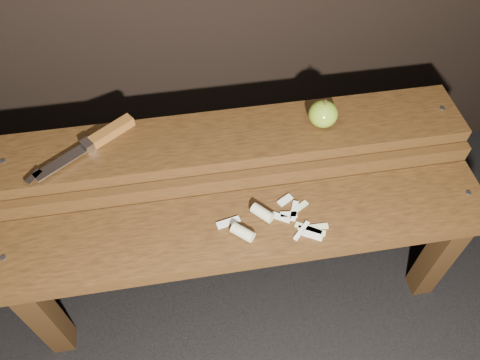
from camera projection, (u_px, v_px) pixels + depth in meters
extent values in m
plane|color=black|center=(243.00, 282.00, 1.47)|extent=(60.00, 60.00, 0.00)
cube|color=black|center=(44.00, 316.00, 1.21)|extent=(0.06, 0.06, 0.38)
cube|color=black|center=(438.00, 256.00, 1.32)|extent=(0.06, 0.06, 0.38)
cube|color=#3A220E|center=(247.00, 228.00, 1.13)|extent=(1.20, 0.20, 0.04)
cylinder|color=slate|center=(3.00, 258.00, 1.05)|extent=(0.01, 0.01, 0.00)
cylinder|color=slate|center=(469.00, 193.00, 1.16)|extent=(0.01, 0.01, 0.00)
cube|color=black|center=(49.00, 212.00, 1.36)|extent=(0.06, 0.06, 0.46)
cube|color=black|center=(403.00, 166.00, 1.46)|extent=(0.06, 0.06, 0.46)
cube|color=#3A220E|center=(240.00, 181.00, 1.16)|extent=(1.20, 0.02, 0.05)
cube|color=#3A220E|center=(233.00, 139.00, 1.19)|extent=(1.20, 0.18, 0.04)
cylinder|color=slate|center=(3.00, 161.00, 1.12)|extent=(0.01, 0.01, 0.00)
cylinder|color=slate|center=(442.00, 108.00, 1.23)|extent=(0.01, 0.01, 0.00)
ellipsoid|color=olive|center=(323.00, 114.00, 1.18)|extent=(0.07, 0.07, 0.07)
cylinder|color=#382314|center=(325.00, 102.00, 1.14)|extent=(0.01, 0.01, 0.01)
cube|color=brown|center=(112.00, 131.00, 1.17)|extent=(0.11, 0.09, 0.02)
cube|color=silver|center=(88.00, 146.00, 1.14)|extent=(0.04, 0.04, 0.03)
cube|color=silver|center=(60.00, 163.00, 1.11)|extent=(0.12, 0.10, 0.00)
cube|color=silver|center=(34.00, 177.00, 1.08)|extent=(0.04, 0.05, 0.00)
cube|color=beige|center=(285.00, 200.00, 1.15)|extent=(0.04, 0.03, 0.01)
cube|color=beige|center=(289.00, 215.00, 1.12)|extent=(0.04, 0.02, 0.01)
cube|color=beige|center=(294.00, 211.00, 1.13)|extent=(0.03, 0.06, 0.01)
cube|color=beige|center=(228.00, 222.00, 1.11)|extent=(0.06, 0.03, 0.01)
cube|color=beige|center=(313.00, 235.00, 1.09)|extent=(0.05, 0.04, 0.01)
cube|color=beige|center=(281.00, 217.00, 1.12)|extent=(0.05, 0.04, 0.01)
cube|color=beige|center=(302.00, 231.00, 1.10)|extent=(0.05, 0.05, 0.01)
cylinder|color=#C9BB8C|center=(262.00, 213.00, 1.11)|extent=(0.06, 0.06, 0.03)
cylinder|color=#C9BB8C|center=(243.00, 232.00, 1.08)|extent=(0.06, 0.06, 0.03)
cube|color=#BCC988|center=(308.00, 229.00, 1.10)|extent=(0.06, 0.05, 0.00)
cube|color=#BCC988|center=(314.00, 227.00, 1.10)|extent=(0.07, 0.02, 0.00)
cube|color=#BCC988|center=(312.00, 231.00, 1.10)|extent=(0.07, 0.04, 0.00)
cube|color=#BCC988|center=(297.00, 209.00, 1.13)|extent=(0.06, 0.05, 0.00)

